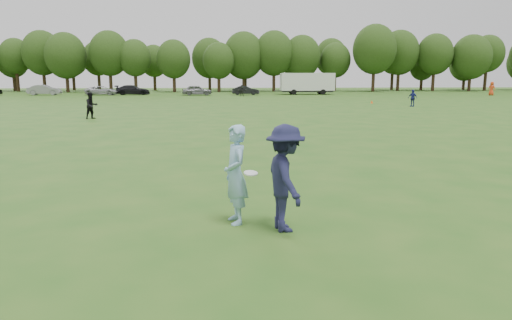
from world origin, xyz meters
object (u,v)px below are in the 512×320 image
object	(u,v)px
car_e	(197,90)
car_d	(133,90)
car_b	(44,90)
player_far_b	(413,98)
player_far_c	(492,89)
car_c	(102,91)
cargo_trailer	(307,83)
thrower	(236,175)
player_far_d	(242,91)
player_far_a	(91,106)
car_f	(246,90)
defender	(285,178)
field_cone	(372,102)

from	to	relation	value
car_e	car_d	bearing A→B (deg)	70.56
car_b	car_e	world-z (taller)	car_b
player_far_b	car_d	size ratio (longest dim) A/B	0.31
player_far_c	car_b	bearing A→B (deg)	46.18
car_c	cargo_trailer	world-z (taller)	cargo_trailer
thrower	car_c	bearing A→B (deg)	-177.35
player_far_d	cargo_trailer	xyz separation A→B (m)	(10.08, 5.25, 1.00)
player_far_c	car_d	world-z (taller)	player_far_c
player_far_a	car_b	world-z (taller)	player_far_a
thrower	player_far_a	xyz separation A→B (m)	(-8.89, 22.35, -0.09)
player_far_c	car_b	size ratio (longest dim) A/B	0.43
car_f	car_b	bearing A→B (deg)	86.12
car_b	car_d	distance (m)	12.73
car_c	car_d	bearing A→B (deg)	-83.18
car_e	player_far_c	bearing A→B (deg)	-99.99
player_far_a	car_d	bearing A→B (deg)	55.87
defender	car_e	distance (m)	59.03
player_far_d	car_c	bearing A→B (deg)	166.32
cargo_trailer	player_far_b	bearing A→B (deg)	-80.26
car_d	car_f	size ratio (longest dim) A/B	1.24
player_far_c	car_e	world-z (taller)	player_far_c
defender	player_far_a	size ratio (longest dim) A/B	1.13
thrower	car_e	size ratio (longest dim) A/B	0.45
car_d	cargo_trailer	xyz separation A→B (m)	(26.01, -0.21, 1.06)
car_d	player_far_c	bearing A→B (deg)	-98.61
thrower	field_cone	xyz separation A→B (m)	(15.11, 37.75, -0.81)
thrower	car_f	size ratio (longest dim) A/B	0.48
thrower	car_c	distance (m)	62.72
thrower	player_far_a	distance (m)	24.06
player_far_c	car_e	distance (m)	42.51
thrower	player_far_d	world-z (taller)	thrower
player_far_c	car_e	bearing A→B (deg)	46.83
thrower	car_e	bearing A→B (deg)	169.99
player_far_a	thrower	bearing A→B (deg)	-109.30
thrower	defender	distance (m)	1.02
car_e	car_f	xyz separation A→B (m)	(7.06, 0.85, -0.07)
thrower	defender	xyz separation A→B (m)	(0.90, -0.49, 0.03)
defender	car_b	xyz separation A→B (m)	(-27.11, 61.21, -0.24)
car_e	cargo_trailer	size ratio (longest dim) A/B	0.48
car_c	car_b	bearing A→B (deg)	85.74
cargo_trailer	thrower	bearing A→B (deg)	-101.69
player_far_a	player_far_b	world-z (taller)	player_far_a
player_far_d	car_c	size ratio (longest dim) A/B	0.33
car_b	car_e	distance (m)	22.41
thrower	defender	bearing A→B (deg)	47.22
car_c	field_cone	world-z (taller)	car_c
player_far_c	car_c	world-z (taller)	player_far_c
thrower	car_f	bearing A→B (deg)	163.11
player_far_b	player_far_c	distance (m)	30.90
player_far_c	car_d	distance (m)	52.24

